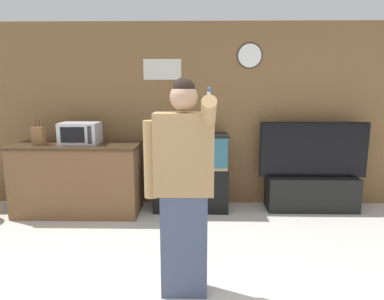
{
  "coord_description": "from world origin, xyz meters",
  "views": [
    {
      "loc": [
        0.15,
        -2.15,
        1.7
      ],
      "look_at": [
        0.08,
        1.4,
        1.05
      ],
      "focal_mm": 32.0,
      "sensor_mm": 36.0,
      "label": 1
    }
  ],
  "objects_px": {
    "microwave": "(80,133)",
    "tv_on_stand": "(312,184)",
    "person_standing": "(183,186)",
    "knife_block": "(38,135)",
    "counter_island": "(78,179)",
    "aquarium_on_stand": "(191,172)"
  },
  "relations": [
    {
      "from": "counter_island",
      "to": "aquarium_on_stand",
      "type": "bearing_deg",
      "value": 6.17
    },
    {
      "from": "counter_island",
      "to": "aquarium_on_stand",
      "type": "relative_size",
      "value": 1.57
    },
    {
      "from": "knife_block",
      "to": "counter_island",
      "type": "bearing_deg",
      "value": 6.98
    },
    {
      "from": "knife_block",
      "to": "aquarium_on_stand",
      "type": "distance_m",
      "value": 2.08
    },
    {
      "from": "microwave",
      "to": "knife_block",
      "type": "height_order",
      "value": "knife_block"
    },
    {
      "from": "microwave",
      "to": "tv_on_stand",
      "type": "relative_size",
      "value": 0.34
    },
    {
      "from": "microwave",
      "to": "aquarium_on_stand",
      "type": "xyz_separation_m",
      "value": [
        1.48,
        0.13,
        -0.56
      ]
    },
    {
      "from": "counter_island",
      "to": "person_standing",
      "type": "height_order",
      "value": "person_standing"
    },
    {
      "from": "microwave",
      "to": "aquarium_on_stand",
      "type": "relative_size",
      "value": 0.47
    },
    {
      "from": "counter_island",
      "to": "microwave",
      "type": "relative_size",
      "value": 3.37
    },
    {
      "from": "aquarium_on_stand",
      "to": "person_standing",
      "type": "relative_size",
      "value": 0.61
    },
    {
      "from": "tv_on_stand",
      "to": "counter_island",
      "type": "bearing_deg",
      "value": -176.63
    },
    {
      "from": "knife_block",
      "to": "aquarium_on_stand",
      "type": "relative_size",
      "value": 0.32
    },
    {
      "from": "knife_block",
      "to": "person_standing",
      "type": "relative_size",
      "value": 0.19
    },
    {
      "from": "microwave",
      "to": "person_standing",
      "type": "height_order",
      "value": "person_standing"
    },
    {
      "from": "knife_block",
      "to": "person_standing",
      "type": "distance_m",
      "value": 2.67
    },
    {
      "from": "counter_island",
      "to": "aquarium_on_stand",
      "type": "distance_m",
      "value": 1.54
    },
    {
      "from": "knife_block",
      "to": "aquarium_on_stand",
      "type": "bearing_deg",
      "value": 6.36
    },
    {
      "from": "counter_island",
      "to": "aquarium_on_stand",
      "type": "xyz_separation_m",
      "value": [
        1.53,
        0.17,
        0.06
      ]
    },
    {
      "from": "microwave",
      "to": "tv_on_stand",
      "type": "height_order",
      "value": "microwave"
    },
    {
      "from": "tv_on_stand",
      "to": "person_standing",
      "type": "distance_m",
      "value": 2.71
    },
    {
      "from": "tv_on_stand",
      "to": "person_standing",
      "type": "xyz_separation_m",
      "value": [
        -1.71,
        -2.03,
        0.56
      ]
    }
  ]
}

